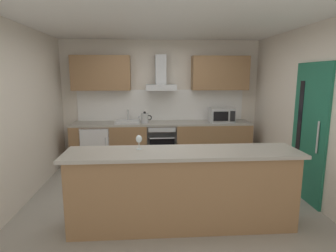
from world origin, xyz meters
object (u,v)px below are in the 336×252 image
object	(u,v)px
kettle	(145,118)
wine_glass	(139,139)
refrigerator	(97,146)
oven	(161,143)
microwave	(221,115)
sink	(128,121)
range_hood	(161,79)

from	to	relation	value
kettle	wine_glass	size ratio (longest dim) A/B	1.62
kettle	wine_glass	xyz separation A→B (m)	(-0.04, -2.34, 0.09)
refrigerator	wine_glass	size ratio (longest dim) A/B	4.78
oven	wine_glass	xyz separation A→B (m)	(-0.38, -2.38, 0.64)
oven	refrigerator	xyz separation A→B (m)	(-1.33, -0.00, -0.03)
refrigerator	wine_glass	xyz separation A→B (m)	(0.96, -2.37, 0.67)
microwave	sink	bearing A→B (deg)	178.86
range_hood	wine_glass	bearing A→B (deg)	-98.60
refrigerator	range_hood	bearing A→B (deg)	5.66
oven	range_hood	xyz separation A→B (m)	(0.00, 0.13, 1.33)
sink	range_hood	bearing A→B (deg)	9.73
kettle	sink	bearing A→B (deg)	172.75
microwave	wine_glass	distance (m)	2.86
kettle	microwave	bearing A→B (deg)	0.21
refrigerator	kettle	bearing A→B (deg)	-1.78
sink	wine_glass	xyz separation A→B (m)	(0.31, -2.39, 0.17)
refrigerator	microwave	world-z (taller)	microwave
oven	range_hood	size ratio (longest dim) A/B	1.11
range_hood	oven	bearing A→B (deg)	-90.00
sink	oven	bearing A→B (deg)	-0.91
microwave	kettle	bearing A→B (deg)	-179.79
oven	sink	bearing A→B (deg)	179.09
refrigerator	kettle	xyz separation A→B (m)	(1.00, -0.03, 0.58)
refrigerator	microwave	xyz separation A→B (m)	(2.59, -0.03, 0.62)
microwave	range_hood	distance (m)	1.47
microwave	range_hood	bearing A→B (deg)	172.86
oven	wine_glass	size ratio (longest dim) A/B	4.50
sink	refrigerator	bearing A→B (deg)	-178.78
oven	refrigerator	size ratio (longest dim) A/B	0.94
wine_glass	refrigerator	bearing A→B (deg)	111.93
microwave	wine_glass	size ratio (longest dim) A/B	2.81
kettle	range_hood	size ratio (longest dim) A/B	0.40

